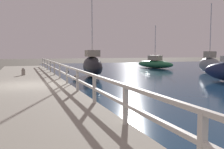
{
  "coord_description": "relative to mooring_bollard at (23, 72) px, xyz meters",
  "views": [
    {
      "loc": [
        -0.28,
        -13.59,
        2.02
      ],
      "look_at": [
        3.2,
        -3.59,
        1.08
      ],
      "focal_mm": 42.0,
      "sensor_mm": 36.0,
      "label": 1
    }
  ],
  "objects": [
    {
      "name": "ground_plane",
      "position": [
        0.15,
        -5.85,
        -0.59
      ],
      "size": [
        120.0,
        120.0,
        0.0
      ],
      "primitive_type": "plane",
      "color": "#4C473D"
    },
    {
      "name": "dock_walkway",
      "position": [
        0.15,
        -5.85,
        -0.42
      ],
      "size": [
        4.12,
        36.0,
        0.34
      ],
      "color": "gray",
      "rests_on": "ground"
    },
    {
      "name": "railing",
      "position": [
        2.11,
        -5.85,
        0.38
      ],
      "size": [
        0.1,
        32.5,
        0.93
      ],
      "color": "silver",
      "rests_on": "dock_walkway"
    },
    {
      "name": "boulder_near_dock",
      "position": [
        3.51,
        -1.14,
        -0.43
      ],
      "size": [
        0.43,
        0.39,
        0.32
      ],
      "color": "slate",
      "rests_on": "ground"
    },
    {
      "name": "boulder_water_edge",
      "position": [
        3.84,
        4.51,
        -0.45
      ],
      "size": [
        0.36,
        0.33,
        0.27
      ],
      "color": "#666056",
      "rests_on": "ground"
    },
    {
      "name": "mooring_bollard",
      "position": [
        0.0,
        0.0,
        0.0
      ],
      "size": [
        0.25,
        0.25,
        0.51
      ],
      "color": "gray",
      "rests_on": "dock_walkway"
    },
    {
      "name": "sailboat_green",
      "position": [
        15.01,
        8.44,
        -0.03
      ],
      "size": [
        3.3,
        5.51,
        5.05
      ],
      "rotation": [
        0.0,
        0.0,
        0.35
      ],
      "color": "#236B42",
      "rests_on": "water_surface"
    },
    {
      "name": "sailboat_black",
      "position": [
        5.15,
        0.48,
        0.32
      ],
      "size": [
        1.86,
        5.08,
        7.23
      ],
      "rotation": [
        0.0,
        0.0,
        -0.11
      ],
      "color": "black",
      "rests_on": "water_surface"
    },
    {
      "name": "sailboat_gray",
      "position": [
        16.35,
        0.46,
        0.24
      ],
      "size": [
        1.24,
        3.15,
        6.37
      ],
      "rotation": [
        0.0,
        0.0,
        -0.08
      ],
      "color": "gray",
      "rests_on": "water_surface"
    }
  ]
}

